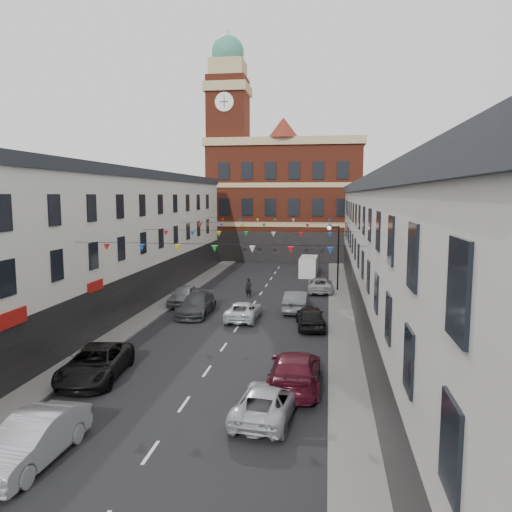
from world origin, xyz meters
The scene contains 21 objects.
ground centered at (0.00, 0.00, 0.00)m, with size 160.00×160.00×0.00m, color black.
pavement_left centered at (-6.90, 2.00, 0.07)m, with size 1.80×64.00×0.15m, color #605E5B.
pavement_right centered at (6.90, 2.00, 0.07)m, with size 1.80×64.00×0.15m, color #605E5B.
terrace_left centered at (-11.78, 1.00, 5.35)m, with size 8.40×56.00×10.70m.
terrace_right centered at (11.78, 1.00, 4.85)m, with size 8.40×56.00×9.70m.
civic_building centered at (0.00, 37.95, 8.14)m, with size 20.60×13.30×18.50m.
clock_tower centered at (-7.50, 35.00, 14.93)m, with size 5.60×5.60×30.00m.
distant_hill centered at (-4.00, 62.00, 5.00)m, with size 40.00×14.00×10.00m, color #315025.
street_lamp centered at (6.55, 14.00, 3.90)m, with size 1.10×0.36×6.00m.
car_left_b centered at (-3.60, -17.16, 0.78)m, with size 1.66×4.76×1.57m, color #A8A9B0.
car_left_c centered at (-5.03, -9.76, 0.76)m, with size 2.51×5.44×1.51m, color black.
car_left_d centered at (-3.60, 3.36, 0.77)m, with size 2.15×5.29×1.54m, color #36373D.
car_left_e centered at (-5.50, 6.56, 0.77)m, with size 1.83×4.55×1.55m, color gray.
car_right_b centered at (3.60, -12.75, 0.65)m, with size 2.16×4.68×1.30m, color #AFB0B8.
car_right_c centered at (4.50, -9.45, 0.82)m, with size 2.29×5.64×1.64m, color #4F0F1D.
car_right_d centered at (4.82, 0.91, 0.75)m, with size 1.78×4.43×1.51m, color black.
car_right_e centered at (3.60, 5.60, 0.80)m, with size 1.69×4.84×1.60m, color #4C5054.
car_right_f centered at (5.22, 13.37, 0.67)m, with size 2.23×4.85×1.35m, color #9C9FA1.
moving_car centered at (0.05, 2.48, 0.65)m, with size 2.14×4.65×1.29m, color silver.
white_van centered at (3.80, 22.60, 1.02)m, with size 1.78×4.62×2.04m, color silver.
pedestrian centered at (-0.78, 9.95, 0.85)m, with size 0.62×0.41×1.70m, color black.
Camera 1 is at (5.90, -31.41, 8.76)m, focal length 35.00 mm.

